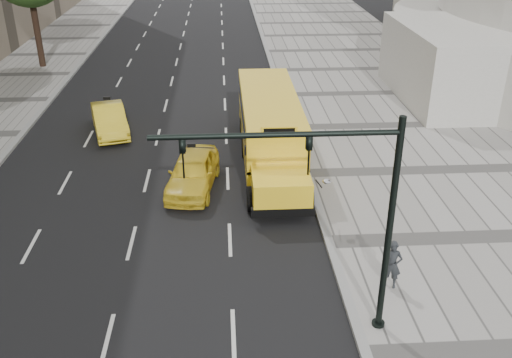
{
  "coord_description": "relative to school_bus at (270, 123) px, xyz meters",
  "views": [
    {
      "loc": [
        2.38,
        -22.4,
        10.99
      ],
      "look_at": [
        3.5,
        -4.0,
        1.9
      ],
      "focal_mm": 40.0,
      "sensor_mm": 36.0,
      "label": 1
    }
  ],
  "objects": [
    {
      "name": "pedestrian",
      "position": [
        2.91,
        -10.22,
        -0.82
      ],
      "size": [
        0.68,
        0.56,
        1.59
      ],
      "primitive_type": "imported",
      "rotation": [
        0.0,
        0.0,
        -0.36
      ],
      "color": "#24272A",
      "rests_on": "sidewalk_museum"
    },
    {
      "name": "taxi_near",
      "position": [
        -3.45,
        -2.87,
        -1.0
      ],
      "size": [
        2.45,
        4.72,
        1.54
      ],
      "primitive_type": "imported",
      "rotation": [
        0.0,
        0.0,
        -0.15
      ],
      "color": "yellow",
      "rests_on": "ground"
    },
    {
      "name": "school_bus",
      "position": [
        0.0,
        0.0,
        0.0
      ],
      "size": [
        2.96,
        11.56,
        3.19
      ],
      "color": "yellow",
      "rests_on": "ground"
    },
    {
      "name": "taxi_far",
      "position": [
        -8.0,
        3.76,
        -1.03
      ],
      "size": [
        2.69,
        4.71,
        1.47
      ],
      "primitive_type": "imported",
      "rotation": [
        0.0,
        0.0,
        0.27
      ],
      "color": "yellow",
      "rests_on": "ground"
    },
    {
      "name": "curb_museum",
      "position": [
        1.5,
        -1.99,
        -1.69
      ],
      "size": [
        0.3,
        140.0,
        0.15
      ],
      "primitive_type": "cube",
      "color": "gray",
      "rests_on": "ground"
    },
    {
      "name": "sidewalk_museum",
      "position": [
        7.5,
        -1.99,
        -1.69
      ],
      "size": [
        12.0,
        140.0,
        0.15
      ],
      "primitive_type": "cube",
      "color": "#9A9792",
      "rests_on": "ground"
    },
    {
      "name": "ground",
      "position": [
        -4.5,
        -1.99,
        -1.76
      ],
      "size": [
        140.0,
        140.0,
        0.0
      ],
      "primitive_type": "plane",
      "color": "black",
      "rests_on": "ground"
    },
    {
      "name": "traffic_signal",
      "position": [
        0.69,
        -11.98,
        2.33
      ],
      "size": [
        6.18,
        0.36,
        6.4
      ],
      "color": "black",
      "rests_on": "ground"
    }
  ]
}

